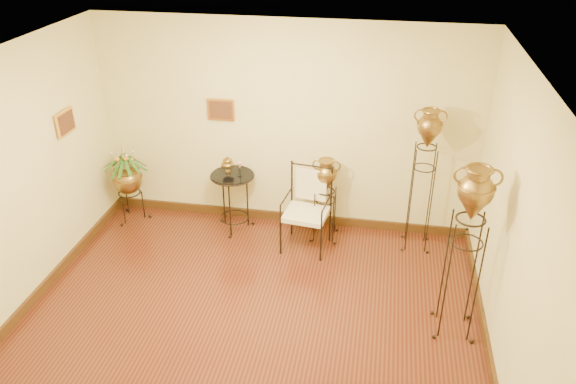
% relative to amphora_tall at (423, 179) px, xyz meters
% --- Properties ---
extents(ground, '(5.00, 5.00, 0.00)m').
position_rel_amphora_tall_xyz_m(ground, '(-1.79, -2.15, -0.97)').
color(ground, '#562714').
rests_on(ground, ground).
extents(room_shell, '(5.02, 5.02, 2.81)m').
position_rel_amphora_tall_xyz_m(room_shell, '(-1.80, -2.14, 0.76)').
color(room_shell, '#F0E89A').
rests_on(room_shell, ground).
extents(amphora_tall, '(0.47, 0.47, 1.91)m').
position_rel_amphora_tall_xyz_m(amphora_tall, '(0.00, 0.00, 0.00)').
color(amphora_tall, black).
rests_on(amphora_tall, ground).
extents(amphora_mid, '(0.56, 0.56, 1.93)m').
position_rel_amphora_tall_xyz_m(amphora_mid, '(0.36, -1.55, 0.00)').
color(amphora_mid, black).
rests_on(amphora_mid, ground).
extents(amphora_short, '(0.41, 0.41, 1.16)m').
position_rel_amphora_tall_xyz_m(amphora_short, '(-1.20, 0.00, -0.39)').
color(amphora_short, black).
rests_on(amphora_short, ground).
extents(planter_urn, '(0.64, 0.64, 1.19)m').
position_rel_amphora_tall_xyz_m(planter_urn, '(-3.94, 0.00, -0.31)').
color(planter_urn, black).
rests_on(planter_urn, ground).
extents(armchair, '(0.67, 0.64, 1.08)m').
position_rel_amphora_tall_xyz_m(armchair, '(-1.41, -0.29, -0.43)').
color(armchair, black).
rests_on(armchair, ground).
extents(side_table, '(0.72, 0.72, 1.05)m').
position_rel_amphora_tall_xyz_m(side_table, '(-2.44, 0.00, -0.54)').
color(side_table, black).
rests_on(side_table, ground).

